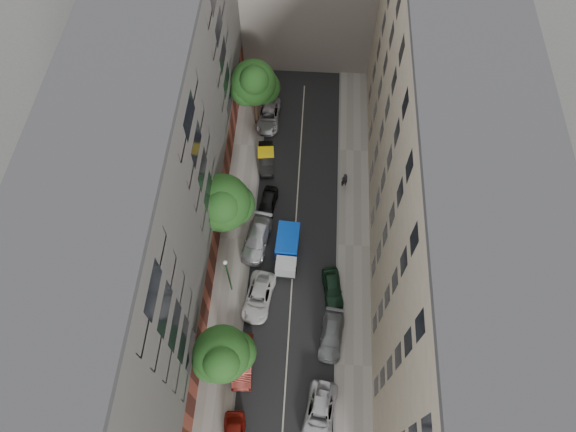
# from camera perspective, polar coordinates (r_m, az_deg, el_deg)

# --- Properties ---
(ground) EXTENTS (120.00, 120.00, 0.00)m
(ground) POSITION_cam_1_polar(r_m,az_deg,el_deg) (47.93, 0.73, -3.01)
(ground) COLOR #4C4C49
(ground) RESTS_ON ground
(road_surface) EXTENTS (8.00, 44.00, 0.02)m
(road_surface) POSITION_cam_1_polar(r_m,az_deg,el_deg) (47.92, 0.73, -3.00)
(road_surface) COLOR black
(road_surface) RESTS_ON ground
(sidewalk_left) EXTENTS (3.00, 44.00, 0.15)m
(sidewalk_left) POSITION_cam_1_polar(r_m,az_deg,el_deg) (48.27, -5.81, -2.58)
(sidewalk_left) COLOR gray
(sidewalk_left) RESTS_ON ground
(sidewalk_right) EXTENTS (3.00, 44.00, 0.15)m
(sidewalk_right) POSITION_cam_1_polar(r_m,az_deg,el_deg) (48.09, 7.29, -3.31)
(sidewalk_right) COLOR gray
(sidewalk_right) RESTS_ON ground
(building_left) EXTENTS (8.00, 44.00, 20.00)m
(building_left) POSITION_cam_1_polar(r_m,az_deg,el_deg) (40.97, -14.70, 4.27)
(building_left) COLOR #514E4B
(building_left) RESTS_ON ground
(building_right) EXTENTS (8.00, 44.00, 20.00)m
(building_right) POSITION_cam_1_polar(r_m,az_deg,el_deg) (40.57, 16.61, 2.60)
(building_right) COLOR #B6A48D
(building_right) RESTS_ON ground
(tarp_truck) EXTENTS (2.12, 4.89, 2.22)m
(tarp_truck) POSITION_cam_1_polar(r_m,az_deg,el_deg) (46.29, -0.09, -3.68)
(tarp_truck) COLOR black
(tarp_truck) RESTS_ON ground
(car_left_1) EXTENTS (1.85, 4.66, 1.51)m
(car_left_1) POSITION_cam_1_polar(r_m,az_deg,el_deg) (43.48, -5.08, -15.78)
(car_left_1) COLOR #4D140F
(car_left_1) RESTS_ON ground
(car_left_2) EXTENTS (2.93, 5.12, 1.35)m
(car_left_2) POSITION_cam_1_polar(r_m,az_deg,el_deg) (45.12, -3.29, -8.99)
(car_left_2) COLOR silver
(car_left_2) RESTS_ON ground
(car_left_3) EXTENTS (2.94, 5.46, 1.51)m
(car_left_3) POSITION_cam_1_polar(r_m,az_deg,el_deg) (47.35, -3.48, -2.57)
(car_left_3) COLOR #B9BABE
(car_left_3) RESTS_ON ground
(car_left_4) EXTENTS (2.01, 3.93, 1.28)m
(car_left_4) POSITION_cam_1_polar(r_m,az_deg,el_deg) (49.33, -2.26, 1.45)
(car_left_4) COLOR black
(car_left_4) RESTS_ON ground
(car_left_5) EXTENTS (1.88, 4.28, 1.37)m
(car_left_5) POSITION_cam_1_polar(r_m,az_deg,el_deg) (52.20, -2.44, 6.39)
(car_left_5) COLOR black
(car_left_5) RESTS_ON ground
(car_left_6) EXTENTS (2.43, 5.10, 1.41)m
(car_left_6) POSITION_cam_1_polar(r_m,az_deg,el_deg) (55.66, -2.17, 11.07)
(car_left_6) COLOR #B5B5BA
(car_left_6) RESTS_ON ground
(car_right_0) EXTENTS (2.95, 5.25, 1.38)m
(car_right_0) POSITION_cam_1_polar(r_m,az_deg,el_deg) (42.67, 3.53, -21.04)
(car_right_0) COLOR silver
(car_right_0) RESTS_ON ground
(car_right_1) EXTENTS (2.33, 4.70, 1.31)m
(car_right_1) POSITION_cam_1_polar(r_m,az_deg,el_deg) (44.13, 4.86, -13.11)
(car_right_1) COLOR slate
(car_right_1) RESTS_ON ground
(car_right_2) EXTENTS (2.18, 4.13, 1.34)m
(car_right_2) POSITION_cam_1_polar(r_m,az_deg,el_deg) (45.53, 4.98, -7.97)
(car_right_2) COLOR black
(car_right_2) RESTS_ON ground
(tree_near) EXTENTS (4.67, 4.29, 7.65)m
(tree_near) POSITION_cam_1_polar(r_m,az_deg,el_deg) (39.02, -7.25, -15.16)
(tree_near) COLOR #382619
(tree_near) RESTS_ON sidewalk_left
(tree_mid) EXTENTS (5.36, 5.10, 7.42)m
(tree_mid) POSITION_cam_1_polar(r_m,az_deg,el_deg) (44.60, -7.26, 1.27)
(tree_mid) COLOR #382619
(tree_mid) RESTS_ON sidewalk_left
(tree_far) EXTENTS (4.84, 4.49, 8.54)m
(tree_far) POSITION_cam_1_polar(r_m,az_deg,el_deg) (51.40, -3.74, 14.36)
(tree_far) COLOR #382619
(tree_far) RESTS_ON sidewalk_left
(lamp_post) EXTENTS (0.36, 0.36, 5.89)m
(lamp_post) POSITION_cam_1_polar(r_m,az_deg,el_deg) (42.78, -6.72, -6.28)
(lamp_post) COLOR #185622
(lamp_post) RESTS_ON sidewalk_left
(pedestrian) EXTENTS (0.79, 0.66, 1.87)m
(pedestrian) POSITION_cam_1_polar(r_m,az_deg,el_deg) (50.50, 6.29, 4.02)
(pedestrian) COLOR black
(pedestrian) RESTS_ON sidewalk_right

